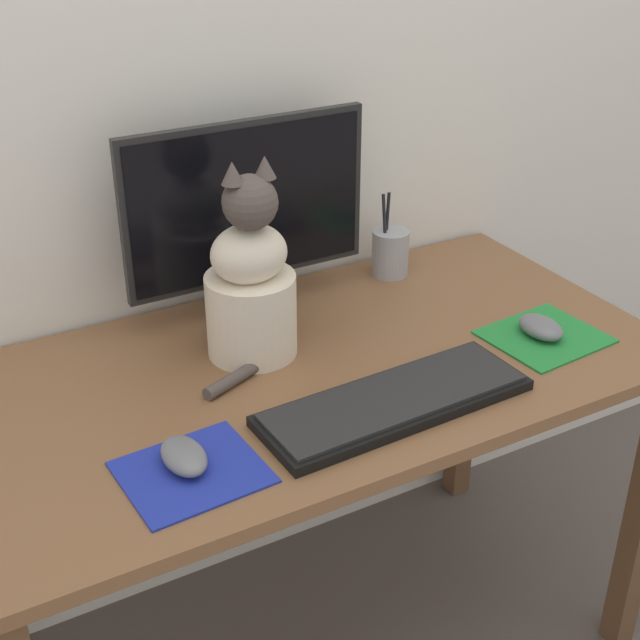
{
  "coord_description": "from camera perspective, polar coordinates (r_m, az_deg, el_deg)",
  "views": [
    {
      "loc": [
        -0.64,
        -1.18,
        1.54
      ],
      "look_at": [
        -0.01,
        -0.05,
        0.83
      ],
      "focal_mm": 50.0,
      "sensor_mm": 36.0,
      "label": 1
    }
  ],
  "objects": [
    {
      "name": "keyboard",
      "position": [
        1.46,
        4.79,
        -5.2
      ],
      "size": [
        0.47,
        0.17,
        0.02
      ],
      "rotation": [
        0.0,
        0.0,
        0.04
      ],
      "color": "black",
      "rests_on": "desk"
    },
    {
      "name": "cat",
      "position": [
        1.56,
        -4.46,
        2.26
      ],
      "size": [
        0.22,
        0.2,
        0.37
      ],
      "rotation": [
        0.0,
        0.0,
        0.03
      ],
      "color": "beige",
      "rests_on": "desk"
    },
    {
      "name": "mousepad_left",
      "position": [
        1.34,
        -8.19,
        -9.62
      ],
      "size": [
        0.21,
        0.19,
        0.0
      ],
      "rotation": [
        0.0,
        0.0,
        0.06
      ],
      "color": "#1E2D9E",
      "rests_on": "desk"
    },
    {
      "name": "computer_mouse_right",
      "position": [
        1.7,
        13.94,
        -0.45
      ],
      "size": [
        0.07,
        0.1,
        0.03
      ],
      "color": "slate",
      "rests_on": "mousepad_right"
    },
    {
      "name": "wall_back",
      "position": [
        1.7,
        -6.85,
        18.43
      ],
      "size": [
        7.0,
        0.04,
        2.5
      ],
      "color": "silver",
      "rests_on": "ground_plane"
    },
    {
      "name": "mousepad_right",
      "position": [
        1.71,
        14.18,
        -1.04
      ],
      "size": [
        0.22,
        0.2,
        0.0
      ],
      "rotation": [
        0.0,
        0.0,
        0.08
      ],
      "color": "#238438",
      "rests_on": "desk"
    },
    {
      "name": "computer_mouse_left",
      "position": [
        1.34,
        -8.71,
        -8.59
      ],
      "size": [
        0.06,
        0.1,
        0.03
      ],
      "color": "slate",
      "rests_on": "mousepad_left"
    },
    {
      "name": "monitor",
      "position": [
        1.67,
        -4.67,
        6.8
      ],
      "size": [
        0.48,
        0.17,
        0.38
      ],
      "color": "black",
      "rests_on": "desk"
    },
    {
      "name": "desk",
      "position": [
        1.63,
        -0.59,
        -5.95
      ],
      "size": [
        1.28,
        0.66,
        0.72
      ],
      "color": "brown",
      "rests_on": "ground_plane"
    },
    {
      "name": "pen_cup",
      "position": [
        1.89,
        4.51,
        4.36
      ],
      "size": [
        0.08,
        0.08,
        0.18
      ],
      "color": "#99999E",
      "rests_on": "desk"
    }
  ]
}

